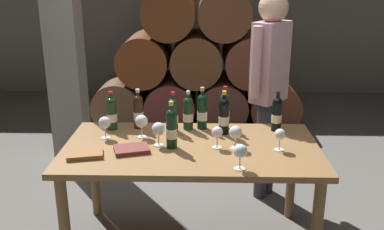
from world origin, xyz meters
The scene contains 23 objects.
cellar_back_wall centered at (0.00, 4.20, 1.40)m, with size 10.00×0.24×2.80m, color gray.
barrel_stack centered at (0.00, 2.60, 0.72)m, with size 2.49×0.90×1.69m.
stone_pillar centered at (-1.30, 1.60, 1.30)m, with size 0.32×0.32×2.60m, color gray.
dining_table centered at (0.00, 0.00, 0.67)m, with size 1.70×0.90×0.76m.
wine_bottle_0 centered at (0.24, 0.35, 0.90)m, with size 0.07×0.07×0.32m.
wine_bottle_1 centered at (-0.59, 0.31, 0.88)m, with size 0.07×0.07×0.29m.
wine_bottle_2 centered at (-0.13, -0.03, 0.90)m, with size 0.07×0.07×0.32m.
wine_bottle_3 centered at (0.22, 0.24, 0.90)m, with size 0.07×0.07×0.32m.
wine_bottle_4 centered at (-0.03, 0.33, 0.89)m, with size 0.07×0.07×0.29m.
wine_bottle_5 centered at (-0.14, 0.28, 0.89)m, with size 0.07×0.07×0.30m.
wine_bottle_6 centered at (0.07, 0.34, 0.89)m, with size 0.07×0.07×0.31m.
wine_bottle_7 centered at (0.61, 0.31, 0.89)m, with size 0.07×0.07×0.30m.
wine_bottle_8 centered at (-0.40, 0.34, 0.89)m, with size 0.07×0.07×0.30m.
wine_glass_0 centered at (0.29, -0.04, 0.87)m, with size 0.08×0.08×0.16m.
wine_glass_1 centered at (-0.35, 0.15, 0.87)m, with size 0.09×0.09×0.16m.
wine_glass_2 centered at (-0.22, 0.00, 0.87)m, with size 0.09×0.09×0.16m.
wine_glass_3 centered at (0.57, -0.06, 0.86)m, with size 0.07×0.07×0.15m.
wine_glass_4 centered at (-0.60, 0.13, 0.87)m, with size 0.08×0.08×0.16m.
wine_glass_5 centered at (0.29, -0.35, 0.87)m, with size 0.08×0.08×0.16m.
wine_glass_6 centered at (0.17, -0.03, 0.86)m, with size 0.07×0.07×0.15m.
tasting_notebook centered at (-0.38, -0.10, 0.77)m, with size 0.22×0.16×0.03m, color brown.
leather_ledger centered at (-0.67, -0.18, 0.77)m, with size 0.22×0.16×0.03m, color #936038.
sommelier_presenting centered at (0.61, 0.75, 1.04)m, with size 0.34×0.40×1.72m.
Camera 1 is at (0.07, -2.71, 1.89)m, focal length 41.06 mm.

